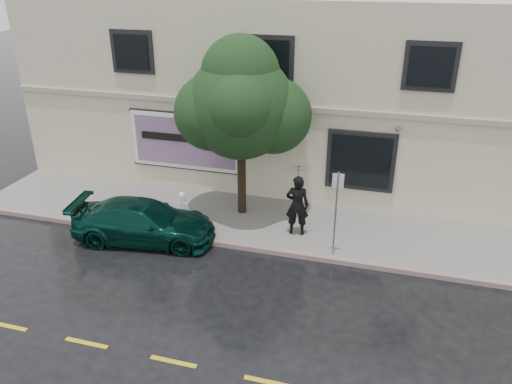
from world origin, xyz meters
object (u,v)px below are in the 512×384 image
(pedestrian, at_px, (297,205))
(car, at_px, (144,222))
(street_tree, at_px, (241,106))
(fire_hydrant, at_px, (183,204))

(pedestrian, bearing_deg, car, 10.13)
(street_tree, bearing_deg, car, -135.43)
(pedestrian, xyz_separation_m, fire_hydrant, (-4.01, 0.22, -0.59))
(car, height_order, fire_hydrant, car)
(pedestrian, distance_m, street_tree, 3.61)
(car, distance_m, pedestrian, 4.85)
(street_tree, distance_m, fire_hydrant, 3.91)
(street_tree, bearing_deg, fire_hydrant, -158.26)
(car, distance_m, fire_hydrant, 1.79)
(car, relative_size, pedestrian, 2.25)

